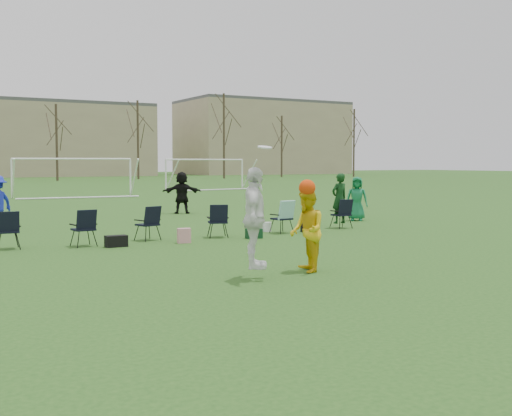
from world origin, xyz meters
TOP-DOWN VIEW (x-y plane):
  - ground at (0.00, 0.00)m, footprint 260.00×260.00m
  - fielder_green_far at (9.18, 10.10)m, footprint 0.96×0.90m
  - fielder_black at (4.79, 16.44)m, footprint 1.73×1.14m
  - center_contest at (0.51, 1.53)m, footprint 2.25×1.31m
  - sideline_setup at (2.41, 8.03)m, footprint 11.09×1.91m
  - goal_mid at (4.00, 32.00)m, footprint 7.40×0.63m
  - goal_right at (16.00, 38.00)m, footprint 7.35×1.14m

SIDE VIEW (x-z plane):
  - ground at x=0.00m, z-range 0.00..0.00m
  - sideline_setup at x=2.41m, z-range -0.38..1.44m
  - fielder_green_far at x=9.18m, z-range 0.00..1.65m
  - fielder_black at x=4.79m, z-range 0.00..1.79m
  - center_contest at x=0.51m, z-range -0.23..2.27m
  - goal_mid at x=4.00m, z-range 0.69..3.15m
  - goal_right at x=16.00m, z-range 0.69..3.15m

